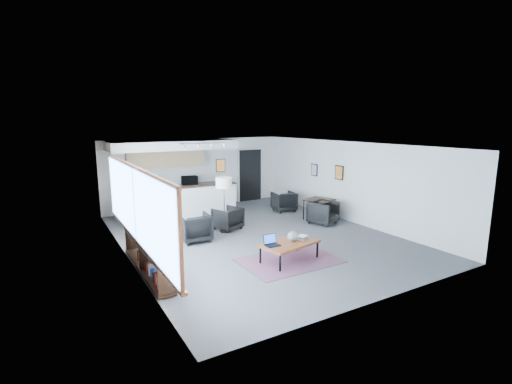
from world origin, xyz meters
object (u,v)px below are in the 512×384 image
coffee_table (290,244)px  ceramic_pot (293,237)px  armchair_left (195,226)px  microwave (189,179)px  laptop (271,242)px  book_stack (302,237)px  dining_chair_far (284,202)px  armchair_right (228,217)px  floor_lamp (224,185)px  dining_table (319,201)px  dining_chair_near (323,213)px

coffee_table → ceramic_pot: bearing=-3.2°
armchair_left → microwave: 3.94m
laptop → book_stack: 0.88m
ceramic_pot → dining_chair_far: size_ratio=0.37×
book_stack → armchair_right: armchair_right is taller
floor_lamp → coffee_table: bearing=-83.9°
dining_chair_far → armchair_left: bearing=31.2°
dining_table → dining_chair_far: (-0.33, 1.57, -0.29)m
laptop → microwave: 6.17m
laptop → dining_table: bearing=36.4°
ceramic_pot → armchair_left: armchair_left is taller
ceramic_pot → floor_lamp: 3.03m
laptop → book_stack: (0.88, -0.01, -0.03)m
microwave → armchair_left: bearing=-98.7°
ceramic_pot → book_stack: (0.32, 0.05, -0.08)m
book_stack → dining_table: (2.63, 2.56, 0.13)m
dining_chair_far → coffee_table: bearing=66.1°
dining_table → dining_chair_near: size_ratio=1.48×
coffee_table → armchair_right: size_ratio=2.01×
armchair_right → microwave: size_ratio=1.31×
coffee_table → armchair_left: armchair_left is taller
book_stack → armchair_left: bearing=126.0°
dining_chair_near → laptop: bearing=-169.1°
laptop → armchair_left: size_ratio=0.41×
microwave → dining_chair_far: bearing=-25.5°
laptop → book_stack: bearing=-0.1°
book_stack → microwave: size_ratio=0.61×
dining_table → dining_chair_near: bearing=-114.3°
floor_lamp → dining_chair_far: size_ratio=2.47×
armchair_left → dining_chair_near: bearing=178.6°
book_stack → armchair_right: (-0.52, 3.02, -0.12)m
ceramic_pot → dining_table: (2.95, 2.61, 0.05)m
armchair_right → dining_chair_near: (2.93, -0.97, -0.03)m
armchair_right → laptop: bearing=62.9°
laptop → armchair_left: bearing=110.6°
book_stack → dining_chair_near: size_ratio=0.50×
book_stack → dining_table: size_ratio=0.34×
laptop → dining_chair_near: 3.87m
dining_chair_far → book_stack: bearing=69.9°
floor_lamp → dining_chair_near: floor_lamp is taller
book_stack → laptop: bearing=179.6°
ceramic_pot → dining_chair_near: size_ratio=0.36×
armchair_left → microwave: bearing=-104.2°
laptop → dining_table: (3.51, 2.55, 0.10)m
laptop → dining_table: 4.34m
armchair_right → microwave: bearing=-109.5°
armchair_left → armchair_right: armchair_left is taller
armchair_left → dining_table: size_ratio=0.80×
microwave → armchair_right: bearing=-79.6°
coffee_table → floor_lamp: floor_lamp is taller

